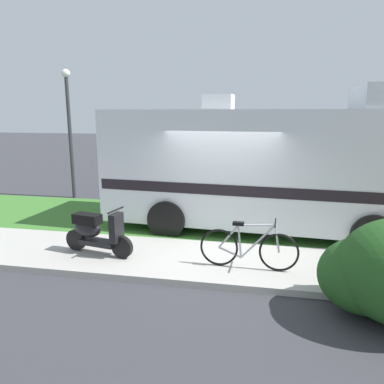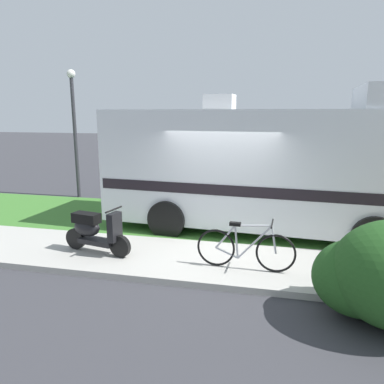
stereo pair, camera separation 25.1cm
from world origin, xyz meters
name	(u,v)px [view 1 (the left image)]	position (x,y,z in m)	size (l,w,h in m)	color
ground_plane	(219,244)	(0.00, 0.00, 0.00)	(80.00, 80.00, 0.00)	#38383D
sidewalk	(212,262)	(0.00, -1.20, 0.06)	(24.00, 2.00, 0.12)	#ADAAA3
grass_strip	(226,223)	(0.00, 1.50, 0.04)	(24.00, 3.40, 0.08)	#3D752D
motorhome_rv	(268,165)	(1.02, 1.25, 1.64)	(7.70, 3.12, 3.45)	silver
scooter	(95,231)	(-2.33, -1.33, 0.58)	(1.53, 0.59, 0.97)	black
bicycle	(248,248)	(0.69, -1.48, 0.51)	(1.77, 0.52, 0.91)	black
pickup_truck_near	(208,164)	(-1.17, 6.01, 0.96)	(5.59, 2.42, 1.79)	#1E478C
pickup_truck_far	(246,155)	(0.17, 8.90, 0.99)	(5.38, 2.49, 1.86)	silver
street_lamp_post	(69,122)	(-5.47, 3.60, 2.58)	(0.28, 0.28, 4.26)	#333338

